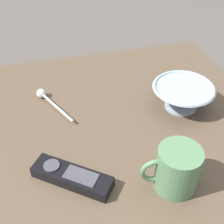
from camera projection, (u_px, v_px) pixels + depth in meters
The scene contains 6 objects.
ground_plane at pixel (123, 132), 0.75m from camera, with size 6.00×6.00×0.00m, color #47423D.
table at pixel (124, 125), 0.74m from camera, with size 0.67×0.63×0.04m.
cereal_bowl at pixel (182, 95), 0.73m from camera, with size 0.15×0.15×0.06m.
coffee_mug at pixel (176, 169), 0.55m from camera, with size 0.11×0.08×0.09m.
teaspoon at pixel (45, 97), 0.77m from camera, with size 0.08×0.14×0.02m.
tv_remote_near at pixel (72, 177), 0.58m from camera, with size 0.15×0.13×0.03m.
Camera 1 is at (-0.16, -0.52, 0.52)m, focal length 48.62 mm.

